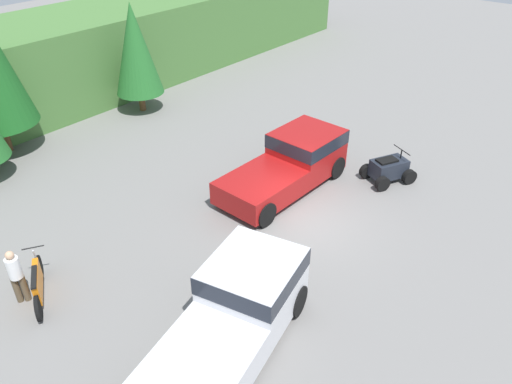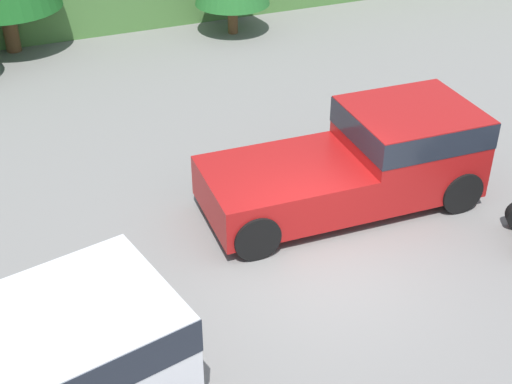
# 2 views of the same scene
# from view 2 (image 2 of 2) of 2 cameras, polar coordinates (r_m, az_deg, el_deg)

# --- Properties ---
(ground_plane) EXTENTS (80.00, 80.00, 0.00)m
(ground_plane) POSITION_cam_2_polar(r_m,az_deg,el_deg) (12.64, 5.50, -6.27)
(ground_plane) COLOR slate
(pickup_truck_red) EXTENTS (5.48, 2.47, 1.87)m
(pickup_truck_red) POSITION_cam_2_polar(r_m,az_deg,el_deg) (14.09, 8.93, 2.81)
(pickup_truck_red) COLOR maroon
(pickup_truck_red) RESTS_ON ground_plane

